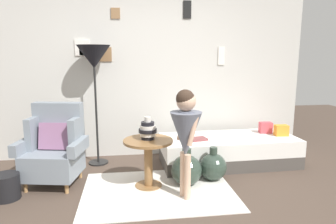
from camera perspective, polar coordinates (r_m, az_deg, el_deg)
name	(u,v)px	position (r m, az deg, el deg)	size (l,w,h in m)	color
ground_plane	(166,216)	(3.12, -0.36, -18.94)	(12.00, 12.00, 0.00)	#4C3D33
gallery_wall	(149,71)	(4.66, -3.56, 7.68)	(4.80, 0.12, 2.60)	beige
rug	(158,191)	(3.60, -1.84, -14.63)	(1.71, 1.23, 0.01)	silver
armchair	(55,148)	(3.93, -20.57, -6.35)	(0.83, 0.69, 0.97)	tan
daybed	(228,150)	(4.45, 11.29, -7.09)	(1.92, 0.84, 0.40)	#4C4742
pillow_head	(281,130)	(4.66, 20.57, -3.26)	(0.18, 0.12, 0.15)	orange
pillow_mid	(266,128)	(4.74, 17.91, -2.81)	(0.17, 0.12, 0.16)	#D64C56
side_table	(148,153)	(3.58, -3.74, -7.77)	(0.58, 0.58, 0.58)	olive
vase_striped	(148,130)	(3.53, -3.83, -3.40)	(0.21, 0.21, 0.27)	black
floor_lamp	(94,60)	(4.30, -13.78, 9.43)	(0.46, 0.46, 1.68)	black
person_child	(186,130)	(3.19, 3.37, -3.31)	(0.34, 0.34, 1.20)	#D8AD8E
book_on_daybed	(198,139)	(4.17, 5.73, -5.08)	(0.22, 0.16, 0.03)	brown
demijohn_near	(186,170)	(3.69, 3.50, -10.83)	(0.37, 0.37, 0.46)	#2D3D33
demijohn_far	(213,167)	(3.87, 8.48, -10.14)	(0.34, 0.34, 0.43)	#2D3D33
magazine_basket	(6,187)	(3.80, -28.16, -12.31)	(0.28, 0.28, 0.28)	black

